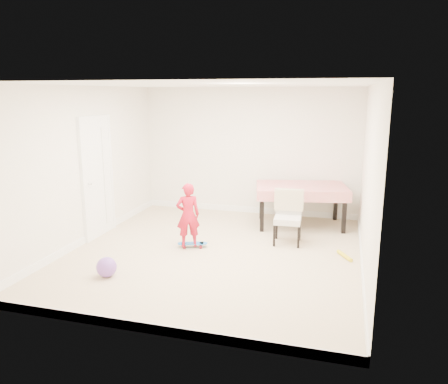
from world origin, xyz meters
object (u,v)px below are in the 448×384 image
(skateboard, at_px, (193,245))
(balloon, at_px, (107,267))
(dining_table, at_px, (301,206))
(dining_chair, at_px, (288,218))
(child, at_px, (188,217))

(skateboard, xyz_separation_m, balloon, (-0.74, -1.43, 0.10))
(dining_table, relative_size, balloon, 5.95)
(dining_table, xyz_separation_m, skateboard, (-1.57, -1.71, -0.35))
(dining_table, height_order, dining_chair, dining_chair)
(dining_chair, bearing_deg, skateboard, -160.39)
(skateboard, distance_m, balloon, 1.62)
(dining_chair, relative_size, balloon, 3.21)
(child, bearing_deg, balloon, 35.39)
(dining_chair, bearing_deg, balloon, -140.35)
(skateboard, bearing_deg, child, -149.59)
(dining_chair, bearing_deg, child, -159.28)
(skateboard, bearing_deg, dining_table, 29.38)
(balloon, bearing_deg, dining_table, 53.62)
(child, bearing_deg, skateboard, -159.47)
(dining_table, distance_m, balloon, 3.91)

